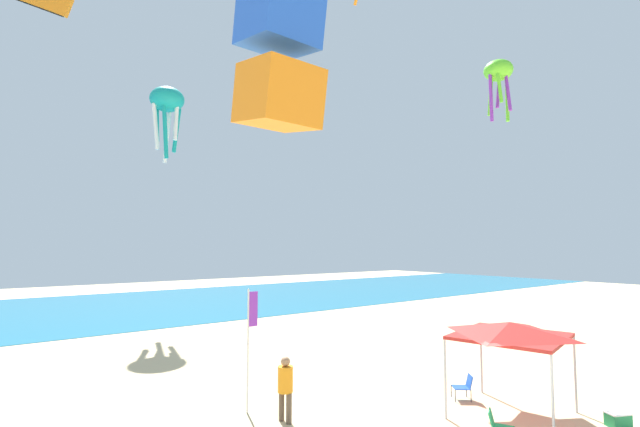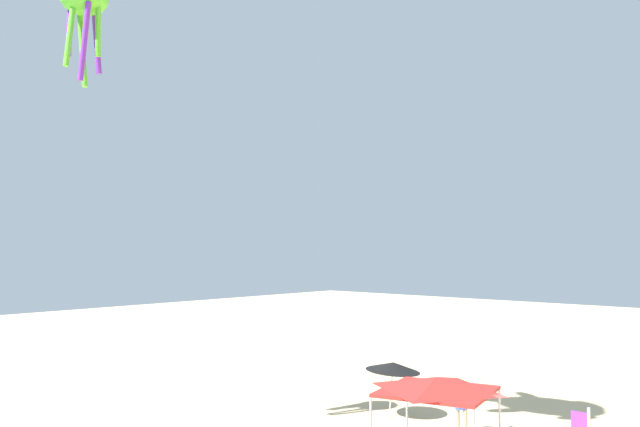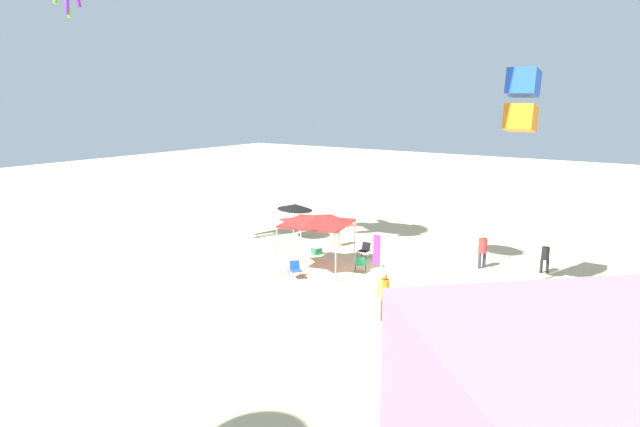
{
  "view_description": "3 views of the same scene",
  "coord_description": "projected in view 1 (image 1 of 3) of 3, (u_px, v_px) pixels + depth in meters",
  "views": [
    {
      "loc": [
        -10.2,
        -6.05,
        5.2
      ],
      "look_at": [
        -1.01,
        6.08,
        6.32
      ],
      "focal_mm": 24.72,
      "sensor_mm": 36.0,
      "label": 1
    },
    {
      "loc": [
        -7.96,
        19.06,
        6.77
      ],
      "look_at": [
        -1.01,
        11.22,
        7.3
      ],
      "focal_mm": 37.34,
      "sensor_mm": 36.0,
      "label": 2
    },
    {
      "loc": [
        -12.31,
        23.26,
        8.47
      ],
      "look_at": [
        2.75,
        1.46,
        2.92
      ],
      "focal_mm": 30.51,
      "sensor_mm": 36.0,
      "label": 3
    }
  ],
  "objects": [
    {
      "name": "folding_chair_right_of_tent",
      "position": [
        464.0,
        385.0,
        14.95
      ],
      "size": [
        0.81,
        0.79,
        0.82
      ],
      "rotation": [
        0.0,
        0.0,
        4.03
      ],
      "color": "black",
      "rests_on": "ground"
    },
    {
      "name": "cooler_box",
      "position": [
        618.0,
        419.0,
        12.69
      ],
      "size": [
        0.74,
        0.64,
        0.4
      ],
      "color": "#1E8C4C",
      "rests_on": "ground"
    },
    {
      "name": "kite_box_blue",
      "position": [
        279.0,
        57.0,
        7.58
      ],
      "size": [
        1.19,
        1.33,
        2.57
      ],
      "rotation": [
        0.0,
        0.0,
        3.18
      ],
      "color": "blue"
    },
    {
      "name": "kite_octopus_teal",
      "position": [
        167.0,
        103.0,
        32.58
      ],
      "size": [
        2.48,
        2.48,
        5.51
      ],
      "rotation": [
        0.0,
        0.0,
        2.22
      ],
      "color": "teal"
    },
    {
      "name": "folding_chair_facing_ocean",
      "position": [
        498.0,
        425.0,
        11.64
      ],
      "size": [
        0.75,
        0.79,
        0.82
      ],
      "rotation": [
        0.0,
        0.0,
        0.48
      ],
      "color": "black",
      "rests_on": "ground"
    },
    {
      "name": "banner_flag",
      "position": [
        250.0,
        337.0,
        13.92
      ],
      "size": [
        0.36,
        0.06,
        3.84
      ],
      "color": "silver",
      "rests_on": "ground"
    },
    {
      "name": "kite_octopus_lime",
      "position": [
        498.0,
        74.0,
        25.64
      ],
      "size": [
        1.63,
        1.63,
        3.63
      ],
      "rotation": [
        0.0,
        0.0,
        3.75
      ],
      "color": "#66D82D"
    },
    {
      "name": "ocean_strip",
      "position": [
        131.0,
        306.0,
        38.03
      ],
      "size": [
        120.0,
        24.46,
        0.02
      ],
      "primitive_type": "cube",
      "color": "teal",
      "rests_on": "ground"
    },
    {
      "name": "person_watching_sky",
      "position": [
        285.0,
        383.0,
        13.08
      ],
      "size": [
        0.45,
        0.5,
        1.9
      ],
      "rotation": [
        0.0,
        0.0,
        1.7
      ],
      "color": "brown",
      "rests_on": "ground"
    },
    {
      "name": "canopy_tent",
      "position": [
        510.0,
        330.0,
        13.68
      ],
      "size": [
        3.74,
        3.65,
        2.84
      ],
      "rotation": [
        0.0,
        0.0,
        0.23
      ],
      "color": "#B7B7BC",
      "rests_on": "ground"
    }
  ]
}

